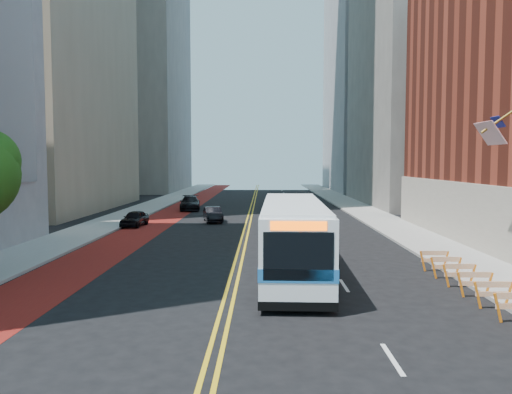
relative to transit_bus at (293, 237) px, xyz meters
The scene contains 15 objects.
ground 8.64m from the transit_bus, 108.68° to the right, with size 160.00×160.00×0.00m, color black.
sidewalk_left 26.52m from the transit_bus, 123.76° to the left, with size 4.00×140.00×0.15m, color gray.
sidewalk_right 23.94m from the transit_bus, 67.09° to the left, with size 4.00×140.00×0.15m, color gray.
bus_lane_paint 24.57m from the transit_bus, 116.16° to the left, with size 3.60×140.00×0.01m, color #65100E.
center_line_inner 22.26m from the transit_bus, 97.47° to the left, with size 0.14×140.00×0.01m, color gold.
center_line_outer 22.22m from the transit_bus, 96.55° to the left, with size 0.14×140.00×0.01m, color gold.
lane_dashes 30.13m from the transit_bus, 86.00° to the left, with size 0.14×98.20×0.01m.
midrise_right_near 48.40m from the transit_bus, 63.10° to the left, with size 18.00×26.00×40.00m, color slate.
midrise_right_far 77.55m from the transit_bus, 73.08° to the left, with size 20.00×28.00×55.00m, color gray.
midrise_left_far 80.96m from the transit_bus, 110.88° to the left, with size 20.00×26.00×65.00m, color slate.
construction_barriers 8.35m from the transit_bus, 33.57° to the right, with size 1.42×10.91×1.00m.
transit_bus is the anchor object (origin of this frame).
car_a 21.34m from the transit_bus, 124.28° to the left, with size 1.53×3.79×1.29m, color black.
car_b 21.51m from the transit_bus, 105.77° to the left, with size 1.41×4.04×1.33m, color black.
car_c 33.03m from the transit_bus, 106.70° to the left, with size 2.15×5.30×1.54m, color black.
Camera 1 is at (1.34, -15.10, 5.28)m, focal length 35.00 mm.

